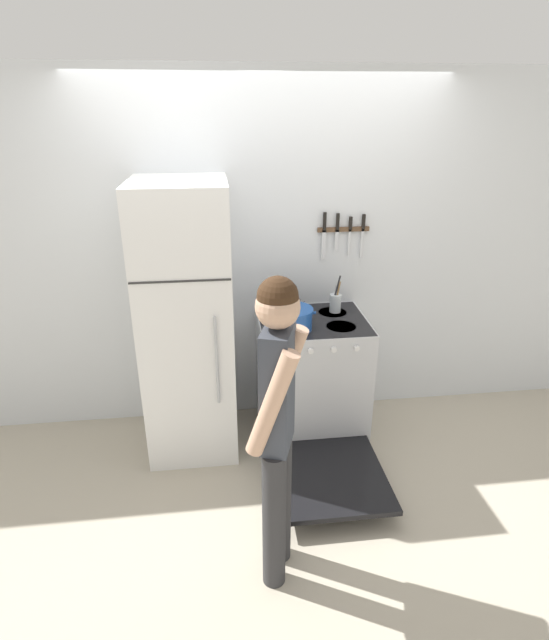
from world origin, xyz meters
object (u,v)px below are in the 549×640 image
object	(u,v)px
person	(277,421)
tea_kettle	(288,304)
stove_range	(312,380)
dutch_oven_pot	(292,319)
refrigerator	(187,323)
utensil_jar	(335,302)

from	to	relation	value
person	tea_kettle	bearing A→B (deg)	8.00
stove_range	dutch_oven_pot	distance (m)	0.57
person	refrigerator	bearing A→B (deg)	39.43
tea_kettle	dutch_oven_pot	bearing A→B (deg)	-92.94
utensil_jar	person	world-z (taller)	person
utensil_jar	person	xyz separation A→B (m)	(-0.60, -1.36, -0.04)
utensil_jar	refrigerator	bearing A→B (deg)	-171.65
dutch_oven_pot	tea_kettle	size ratio (longest dim) A/B	1.33
tea_kettle	person	bearing A→B (deg)	-100.47
refrigerator	tea_kettle	world-z (taller)	refrigerator
refrigerator	tea_kettle	bearing A→B (deg)	11.85
stove_range	dutch_oven_pot	xyz separation A→B (m)	(-0.17, -0.09, 0.53)
stove_range	utensil_jar	xyz separation A→B (m)	(0.19, 0.17, 0.53)
refrigerator	dutch_oven_pot	bearing A→B (deg)	-8.84
stove_range	tea_kettle	world-z (taller)	tea_kettle
dutch_oven_pot	refrigerator	bearing A→B (deg)	171.16
tea_kettle	utensil_jar	distance (m)	0.35
stove_range	tea_kettle	distance (m)	0.58
tea_kettle	person	world-z (taller)	person
refrigerator	utensil_jar	size ratio (longest dim) A/B	6.84
dutch_oven_pot	person	world-z (taller)	person
refrigerator	dutch_oven_pot	xyz separation A→B (m)	(0.70, -0.11, 0.04)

